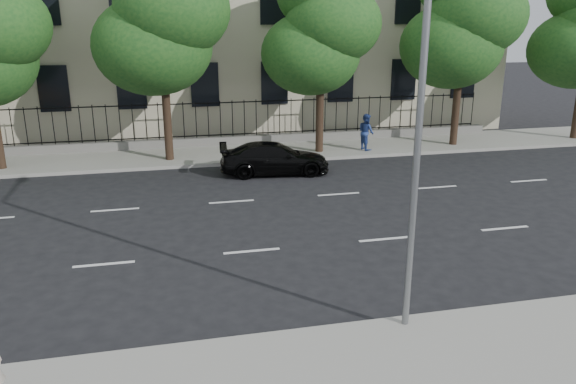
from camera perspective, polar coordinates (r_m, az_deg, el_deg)
name	(u,v)px	position (r m, az deg, el deg)	size (l,w,h in m)	color
ground	(268,292)	(13.72, -2.01, -10.10)	(120.00, 120.00, 0.00)	black
far_sidewalk	(213,154)	(26.80, -7.66, 3.81)	(60.00, 4.00, 0.15)	gray
lane_markings	(240,223)	(18.01, -4.85, -3.20)	(49.60, 4.62, 0.01)	silver
iron_fence	(209,135)	(28.33, -8.04, 5.72)	(30.00, 0.50, 2.20)	slate
street_light	(410,81)	(11.29, 12.27, 10.97)	(0.25, 3.32, 8.05)	slate
tree_c	(161,14)	(25.32, -12.75, 17.24)	(5.89, 5.50, 9.80)	#382619
tree_d	(321,27)	(26.34, 3.38, 16.36)	(5.34, 4.94, 8.84)	#382619
tree_e	(463,19)	(29.06, 17.36, 16.45)	(5.71, 5.31, 9.46)	#382619
black_sedan	(274,158)	(23.44, -1.38, 3.45)	(1.85, 4.54, 1.32)	black
pedestrian_far	(366,132)	(27.30, 7.95, 6.07)	(0.84, 0.66, 1.73)	navy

